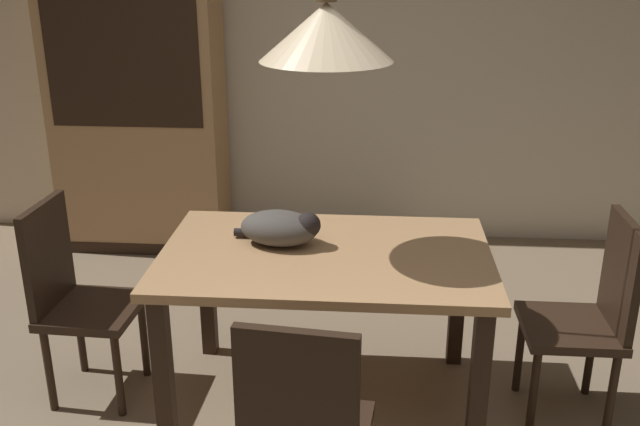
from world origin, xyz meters
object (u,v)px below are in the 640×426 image
Objects in this scene: dining_table at (326,273)px; cat_sleeping at (282,228)px; pendant_lamp at (326,31)px; hutch_bookcase at (139,119)px; chair_left_side at (74,293)px; chair_right_side at (591,312)px.

cat_sleeping is (-0.20, 0.07, 0.18)m from dining_table.
pendant_lamp is 0.70× the size of hutch_bookcase.
hutch_bookcase is (-0.24, 1.78, 0.38)m from chair_left_side.
chair_left_side is at bearing -176.02° from cat_sleeping.
dining_table is 1.51× the size of chair_right_side.
chair_left_side is 0.72× the size of pendant_lamp.
chair_left_side is 1.84m from hutch_bookcase.
chair_left_side is at bearing 179.91° from chair_right_side.
hutch_bookcase is at bearing 127.39° from dining_table.
pendant_lamp is at bearing -52.61° from hutch_bookcase.
dining_table is 1.14m from chair_left_side.
cat_sleeping is at bearing -55.75° from hutch_bookcase.
pendant_lamp is (1.13, -0.00, 1.15)m from chair_left_side.
pendant_lamp reaches higher than cat_sleeping.
cat_sleeping is 0.30× the size of pendant_lamp.
pendant_lamp is at bearing 75.96° from dining_table.
chair_right_side is 1.36m from cat_sleeping.
dining_table is 0.27m from cat_sleeping.
chair_left_side is 2.26m from chair_right_side.
chair_right_side is at bearing -0.09° from chair_left_side.
hutch_bookcase reaches higher than dining_table.
cat_sleeping is at bearing 177.04° from chair_right_side.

